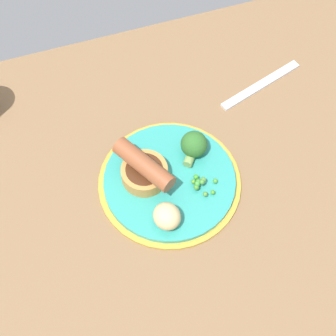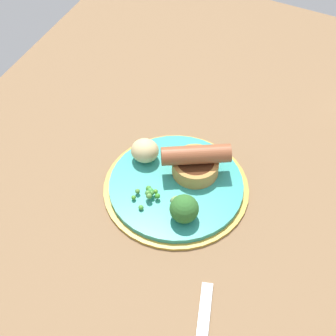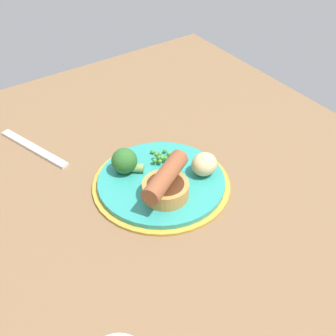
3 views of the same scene
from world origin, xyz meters
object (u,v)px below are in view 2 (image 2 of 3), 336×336
Objects in this scene: pea_pile at (148,194)px; broccoli_floret_near at (184,209)px; sausage_pudding at (196,162)px; dinner_plate at (176,187)px; potato_chunk_0 at (145,151)px.

pea_pile is 6.97cm from broccoli_floret_near.
sausage_pudding is 2.56× the size of pea_pile.
broccoli_floret_near is (5.59, 3.92, 3.06)cm from dinner_plate.
potato_chunk_0 is at bearing -178.56° from broccoli_floret_near.
dinner_plate is 4.46× the size of broccoli_floret_near.
dinner_plate is 5.11× the size of potato_chunk_0.
dinner_plate is at bearing 163.51° from broccoli_floret_near.
potato_chunk_0 is (1.03, -8.94, -0.47)cm from sausage_pudding.
potato_chunk_0 reaches higher than dinner_plate.
potato_chunk_0 is at bearing 156.74° from sausage_pudding.
sausage_pudding is at bearing 155.85° from dinner_plate.
sausage_pudding is 9.69cm from broccoli_floret_near.
sausage_pudding is 9.01cm from potato_chunk_0.
sausage_pudding is (-3.85, 1.73, 3.33)cm from dinner_plate.
pea_pile reaches higher than dinner_plate.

